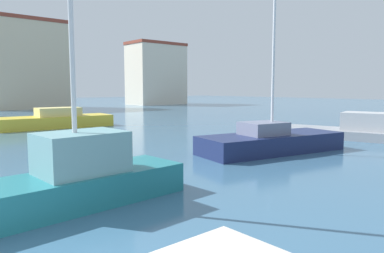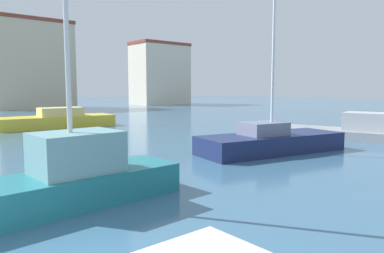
{
  "view_description": "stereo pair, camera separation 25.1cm",
  "coord_description": "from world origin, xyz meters",
  "px_view_note": "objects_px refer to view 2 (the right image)",
  "views": [
    {
      "loc": [
        -0.98,
        -4.01,
        2.9
      ],
      "look_at": [
        10.89,
        9.61,
        0.98
      ],
      "focal_mm": 33.92,
      "sensor_mm": 36.0,
      "label": 1
    },
    {
      "loc": [
        -0.79,
        -4.17,
        2.9
      ],
      "look_at": [
        10.89,
        9.61,
        0.98
      ],
      "focal_mm": 33.92,
      "sensor_mm": 36.0,
      "label": 2
    }
  ],
  "objects_px": {
    "motorboat_yellow_behind_lamppost": "(58,120)",
    "sailboat_teal_distant_east": "(73,177)",
    "motorboat_grey_mid_harbor": "(362,130)",
    "sailboat_navy_inner_mooring": "(270,141)"
  },
  "relations": [
    {
      "from": "motorboat_yellow_behind_lamppost",
      "to": "sailboat_teal_distant_east",
      "type": "distance_m",
      "value": 19.08
    },
    {
      "from": "sailboat_teal_distant_east",
      "to": "motorboat_yellow_behind_lamppost",
      "type": "bearing_deg",
      "value": 71.14
    },
    {
      "from": "motorboat_yellow_behind_lamppost",
      "to": "sailboat_teal_distant_east",
      "type": "bearing_deg",
      "value": -108.86
    },
    {
      "from": "sailboat_teal_distant_east",
      "to": "motorboat_grey_mid_harbor",
      "type": "xyz_separation_m",
      "value": [
        17.08,
        0.63,
        -0.17
      ]
    },
    {
      "from": "motorboat_grey_mid_harbor",
      "to": "sailboat_teal_distant_east",
      "type": "bearing_deg",
      "value": -177.89
    },
    {
      "from": "sailboat_navy_inner_mooring",
      "to": "motorboat_yellow_behind_lamppost",
      "type": "xyz_separation_m",
      "value": [
        -3.53,
        16.68,
        0.02
      ]
    },
    {
      "from": "sailboat_navy_inner_mooring",
      "to": "motorboat_yellow_behind_lamppost",
      "type": "height_order",
      "value": "sailboat_navy_inner_mooring"
    },
    {
      "from": "sailboat_navy_inner_mooring",
      "to": "motorboat_yellow_behind_lamppost",
      "type": "distance_m",
      "value": 17.05
    },
    {
      "from": "sailboat_navy_inner_mooring",
      "to": "sailboat_teal_distant_east",
      "type": "bearing_deg",
      "value": -171.92
    },
    {
      "from": "sailboat_navy_inner_mooring",
      "to": "motorboat_grey_mid_harbor",
      "type": "distance_m",
      "value": 7.42
    }
  ]
}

